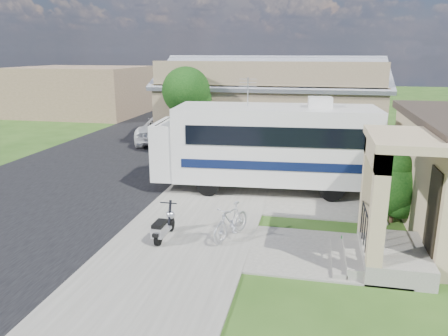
% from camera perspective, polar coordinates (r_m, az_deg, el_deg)
% --- Properties ---
extents(ground, '(120.00, 120.00, 0.00)m').
position_cam_1_polar(ground, '(13.44, -0.12, -8.21)').
color(ground, '#224412').
extents(street_slab, '(9.00, 80.00, 0.02)m').
position_cam_1_polar(street_slab, '(24.84, -12.33, 2.40)').
color(street_slab, black).
rests_on(street_slab, ground).
extents(sidewalk_slab, '(4.00, 80.00, 0.06)m').
position_cam_1_polar(sidewalk_slab, '(22.98, 2.64, 1.77)').
color(sidewalk_slab, slate).
rests_on(sidewalk_slab, ground).
extents(driveway_slab, '(7.00, 6.00, 0.05)m').
position_cam_1_polar(driveway_slab, '(17.43, 7.82, -2.73)').
color(driveway_slab, slate).
rests_on(driveway_slab, ground).
extents(walk_slab, '(4.00, 3.00, 0.05)m').
position_cam_1_polar(walk_slab, '(12.28, 12.94, -10.84)').
color(walk_slab, slate).
rests_on(walk_slab, ground).
extents(warehouse, '(12.50, 8.40, 5.04)m').
position_cam_1_polar(warehouse, '(26.38, 6.28, 7.75)').
color(warehouse, brown).
rests_on(warehouse, ground).
extents(distant_bldg_far, '(10.00, 8.00, 4.00)m').
position_cam_1_polar(distant_bldg_far, '(39.44, -18.15, 9.53)').
color(distant_bldg_far, brown).
rests_on(distant_bldg_far, ground).
extents(distant_bldg_near, '(8.00, 7.00, 3.20)m').
position_cam_1_polar(distant_bldg_near, '(49.45, -9.09, 10.59)').
color(distant_bldg_near, brown).
rests_on(distant_bldg_near, ground).
extents(street_tree_a, '(2.44, 2.40, 4.58)m').
position_cam_1_polar(street_tree_a, '(22.13, -4.67, 9.68)').
color(street_tree_a, black).
rests_on(street_tree_a, ground).
extents(street_tree_b, '(2.44, 2.40, 4.73)m').
position_cam_1_polar(street_tree_b, '(31.81, 0.53, 11.62)').
color(street_tree_b, black).
rests_on(street_tree_b, ground).
extents(street_tree_c, '(2.44, 2.40, 4.42)m').
position_cam_1_polar(street_tree_c, '(40.67, 3.09, 11.95)').
color(street_tree_c, black).
rests_on(street_tree_c, ground).
extents(motorhome, '(8.55, 3.22, 4.30)m').
position_cam_1_polar(motorhome, '(16.90, 5.58, 3.17)').
color(motorhome, silver).
rests_on(motorhome, ground).
extents(shrub, '(1.89, 1.80, 2.32)m').
position_cam_1_polar(shrub, '(14.76, 21.57, -2.25)').
color(shrub, black).
rests_on(shrub, ground).
extents(scooter, '(0.52, 1.48, 0.98)m').
position_cam_1_polar(scooter, '(12.70, -7.94, -7.64)').
color(scooter, black).
rests_on(scooter, ground).
extents(bicycle, '(1.10, 1.78, 1.04)m').
position_cam_1_polar(bicycle, '(12.63, 0.92, -7.24)').
color(bicycle, '#B8B8C0').
rests_on(bicycle, ground).
extents(pickup_truck, '(3.51, 6.00, 1.57)m').
position_cam_1_polar(pickup_truck, '(26.57, -7.75, 5.13)').
color(pickup_truck, white).
rests_on(pickup_truck, ground).
extents(van, '(3.18, 6.10, 1.69)m').
position_cam_1_polar(van, '(33.95, -3.71, 7.49)').
color(van, white).
rests_on(van, ground).
extents(garden_hose, '(0.37, 0.37, 0.16)m').
position_cam_1_polar(garden_hose, '(13.08, 15.83, -9.11)').
color(garden_hose, '#146620').
rests_on(garden_hose, ground).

